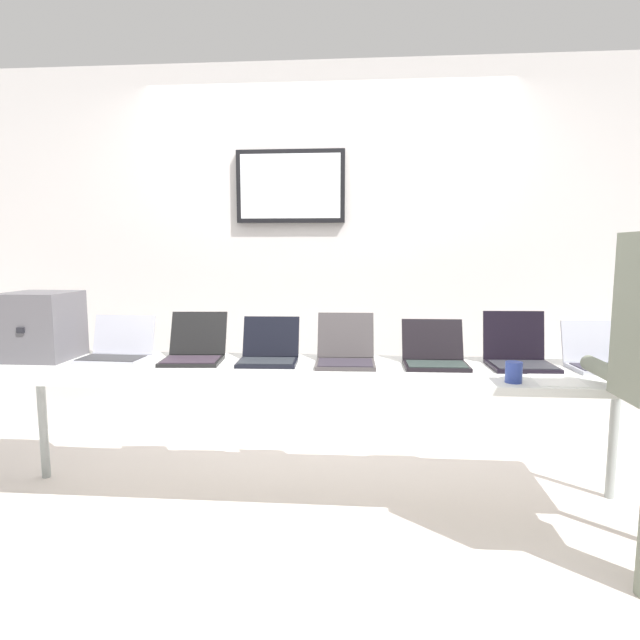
% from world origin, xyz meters
% --- Properties ---
extents(ground, '(8.00, 8.00, 0.04)m').
position_xyz_m(ground, '(0.00, 0.00, -0.02)').
color(ground, silver).
extents(back_wall, '(8.00, 0.11, 2.64)m').
position_xyz_m(back_wall, '(-0.00, 1.13, 1.33)').
color(back_wall, silver).
rests_on(back_wall, ground).
extents(workbench, '(3.47, 0.70, 0.76)m').
position_xyz_m(workbench, '(0.00, 0.00, 0.72)').
color(workbench, silver).
rests_on(workbench, ground).
extents(equipment_box, '(0.35, 0.36, 0.37)m').
position_xyz_m(equipment_box, '(-1.51, 0.10, 0.95)').
color(equipment_box, '#565459').
rests_on(equipment_box, workbench).
extents(laptop_station_0, '(0.37, 0.31, 0.23)m').
position_xyz_m(laptop_station_0, '(-1.09, 0.11, 0.82)').
color(laptop_station_0, '#ADADBA').
rests_on(laptop_station_0, workbench).
extents(laptop_station_1, '(0.34, 0.39, 0.25)m').
position_xyz_m(laptop_station_1, '(-0.65, 0.12, 0.82)').
color(laptop_station_1, black).
rests_on(laptop_station_1, workbench).
extents(laptop_station_2, '(0.32, 0.33, 0.23)m').
position_xyz_m(laptop_station_2, '(-0.24, 0.10, 0.82)').
color(laptop_station_2, black).
rests_on(laptop_station_2, workbench).
extents(laptop_station_3, '(0.32, 0.38, 0.25)m').
position_xyz_m(laptop_station_3, '(0.17, 0.11, 0.82)').
color(laptop_station_3, '#3C3738').
rests_on(laptop_station_3, workbench).
extents(laptop_station_4, '(0.33, 0.32, 0.23)m').
position_xyz_m(laptop_station_4, '(0.64, 0.10, 0.82)').
color(laptop_station_4, black).
rests_on(laptop_station_4, workbench).
extents(laptop_station_5, '(0.33, 0.32, 0.28)m').
position_xyz_m(laptop_station_5, '(1.07, 0.12, 0.83)').
color(laptop_station_5, black).
rests_on(laptop_station_5, workbench).
extents(laptop_station_6, '(0.39, 0.31, 0.23)m').
position_xyz_m(laptop_station_6, '(1.50, 0.09, 0.82)').
color(laptop_station_6, '#ACAEBB').
rests_on(laptop_station_6, workbench).
extents(coffee_mug, '(0.08, 0.08, 0.10)m').
position_xyz_m(coffee_mug, '(0.95, -0.25, 0.81)').
color(coffee_mug, '#2F439C').
rests_on(coffee_mug, workbench).
extents(paper_sheet, '(0.22, 0.31, 0.00)m').
position_xyz_m(paper_sheet, '(1.17, -0.17, 0.76)').
color(paper_sheet, white).
rests_on(paper_sheet, workbench).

